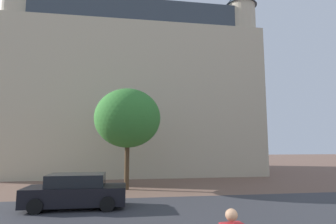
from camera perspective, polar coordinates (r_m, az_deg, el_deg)
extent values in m
plane|color=brown|center=(13.90, -0.32, -18.85)|extent=(120.00, 120.00, 0.00)
cube|color=#38383D|center=(11.94, 1.17, -20.82)|extent=(120.00, 7.07, 0.00)
cube|color=beige|center=(30.34, -7.36, 0.94)|extent=(24.20, 14.30, 14.02)
cube|color=#38424C|center=(32.50, -7.12, 15.43)|extent=(22.26, 13.16, 2.40)
cube|color=beige|center=(32.61, -5.60, 15.76)|extent=(4.89, 4.89, 30.90)
cylinder|color=beige|center=(27.09, -30.22, 7.17)|extent=(2.80, 2.80, 18.08)
cylinder|color=beige|center=(27.41, 15.80, 5.04)|extent=(2.80, 2.80, 16.89)
sphere|color=#9E7556|center=(5.20, 13.38, -20.57)|extent=(0.22, 0.22, 0.22)
cube|color=black|center=(13.38, -19.02, -16.43)|extent=(4.44, 1.70, 0.80)
cube|color=black|center=(13.28, -18.90, -13.57)|extent=(2.49, 1.50, 0.55)
cylinder|color=black|center=(12.95, -26.49, -17.57)|extent=(0.64, 0.22, 0.64)
cylinder|color=black|center=(14.56, -24.36, -16.42)|extent=(0.64, 0.22, 0.64)
cylinder|color=black|center=(12.42, -12.79, -18.60)|extent=(0.64, 0.22, 0.64)
cylinder|color=black|center=(14.09, -12.26, -17.21)|extent=(0.64, 0.22, 0.64)
cylinder|color=#4C3823|center=(17.86, -8.78, -11.46)|extent=(0.31, 0.31, 2.88)
ellipsoid|color=#387F33|center=(17.89, -8.59, -1.27)|extent=(4.34, 4.34, 3.90)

